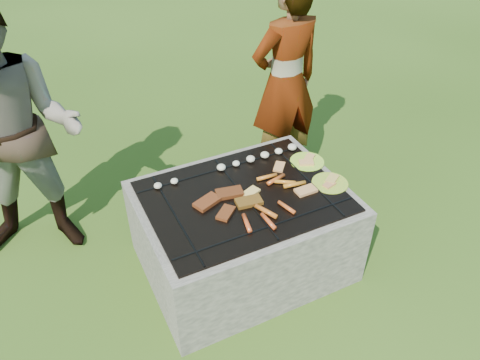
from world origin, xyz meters
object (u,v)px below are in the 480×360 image
(fire_pit, at_px, (243,234))
(plate_near, at_px, (330,183))
(plate_far, at_px, (307,162))
(cook, at_px, (285,83))
(bystander, at_px, (14,138))

(fire_pit, relative_size, plate_near, 4.27)
(plate_far, relative_size, cook, 0.18)
(fire_pit, height_order, bystander, bystander)
(plate_near, bearing_deg, plate_far, 90.32)
(cook, distance_m, bystander, 1.99)
(plate_near, bearing_deg, fire_pit, 166.71)
(fire_pit, bearing_deg, cook, 46.88)
(plate_far, height_order, plate_near, same)
(cook, bearing_deg, fire_pit, 42.47)
(plate_near, xyz_separation_m, bystander, (-1.75, 0.94, 0.30))
(fire_pit, height_order, plate_near, plate_near)
(fire_pit, distance_m, plate_far, 0.66)
(fire_pit, distance_m, plate_near, 0.66)
(fire_pit, relative_size, plate_far, 4.19)
(cook, bearing_deg, plate_near, 72.35)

